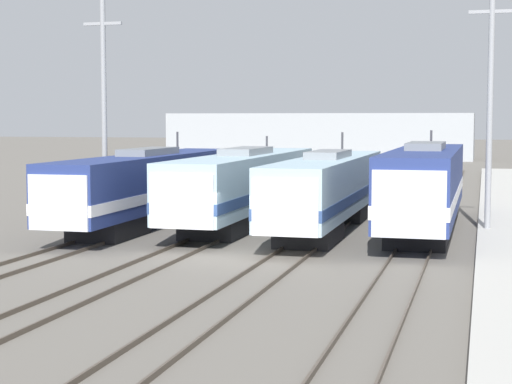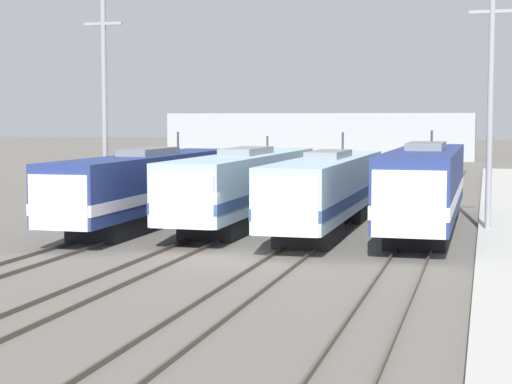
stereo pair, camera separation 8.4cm
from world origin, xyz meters
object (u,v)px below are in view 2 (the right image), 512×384
object	(u,v)px
locomotive_center_left	(244,185)
locomotive_far_right	(425,187)
locomotive_far_left	(146,186)
catenary_tower_left	(104,106)
catenary_tower_right	(490,104)
locomotive_center_right	(326,190)

from	to	relation	value
locomotive_center_left	locomotive_far_right	bearing A→B (deg)	-6.18
locomotive_far_left	catenary_tower_left	distance (m)	5.09
catenary_tower_left	locomotive_far_right	bearing A→B (deg)	-0.50
locomotive_far_right	catenary_tower_right	xyz separation A→B (m)	(2.96, 0.15, 3.96)
locomotive_far_right	locomotive_center_right	bearing A→B (deg)	-172.26
catenary_tower_left	catenary_tower_right	size ratio (longest dim) A/B	1.00
locomotive_center_right	catenary_tower_left	distance (m)	12.83
locomotive_far_right	catenary_tower_left	bearing A→B (deg)	179.50
locomotive_far_right	catenary_tower_right	size ratio (longest dim) A/B	1.58
catenary_tower_left	locomotive_center_right	bearing A→B (deg)	-3.70
locomotive_far_right	catenary_tower_left	xyz separation A→B (m)	(-16.79, 0.15, 3.96)
locomotive_center_left	locomotive_center_right	xyz separation A→B (m)	(4.68, -1.65, -0.03)
locomotive_far_right	catenary_tower_right	bearing A→B (deg)	2.85
locomotive_center_right	catenary_tower_left	world-z (taller)	catenary_tower_left
locomotive_far_left	locomotive_center_left	xyz separation A→B (m)	(4.68, 1.97, -0.00)
locomotive_center_left	catenary_tower_right	bearing A→B (deg)	-4.02
locomotive_center_left	catenary_tower_left	distance (m)	8.55
catenary_tower_right	locomotive_far_right	bearing A→B (deg)	-177.15
locomotive_far_left	locomotive_center_right	size ratio (longest dim) A/B	1.03
locomotive_center_left	locomotive_center_right	distance (m)	4.96
locomotive_far_left	catenary_tower_left	size ratio (longest dim) A/B	1.65
locomotive_center_left	catenary_tower_left	size ratio (longest dim) A/B	1.68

